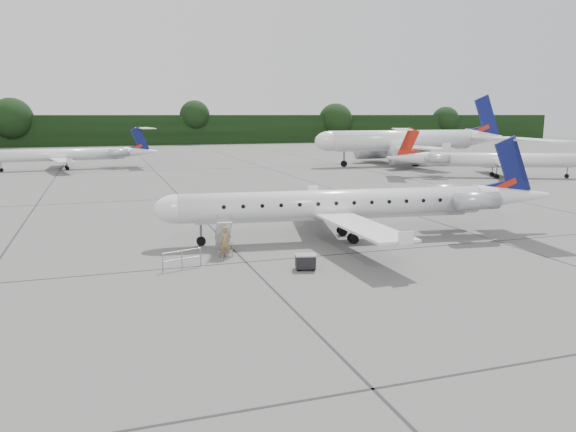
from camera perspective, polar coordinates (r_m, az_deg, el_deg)
name	(u,v)px	position (r m, az deg, el deg)	size (l,w,h in m)	color
ground	(362,265)	(31.07, 7.49, -4.99)	(320.00, 320.00, 0.00)	#585856
treeline	(151,130)	(157.52, -13.79, 8.48)	(260.00, 4.00, 8.00)	black
main_regional_jet	(335,190)	(36.58, 4.75, 2.65)	(25.77, 18.55, 6.61)	silver
airstair	(223,236)	(33.54, -6.58, -2.02)	(0.85, 2.31, 2.07)	silver
passenger	(225,242)	(32.29, -6.37, -2.68)	(0.68, 0.45, 1.86)	olive
safety_railing	(182,260)	(30.47, -10.72, -4.42)	(2.20, 0.08, 1.00)	gray
baggage_cart	(305,261)	(29.88, 1.78, -4.63)	(1.04, 0.84, 0.90)	black
bg_narrowbody	(401,130)	(93.01, 11.44, 8.53)	(31.37, 22.59, 11.26)	silver
bg_regional_left	(59,149)	(90.35, -22.20, 6.33)	(23.67, 17.04, 6.21)	silver
bg_regional_right	(503,153)	(78.53, 20.98, 6.00)	(24.42, 17.58, 6.41)	silver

